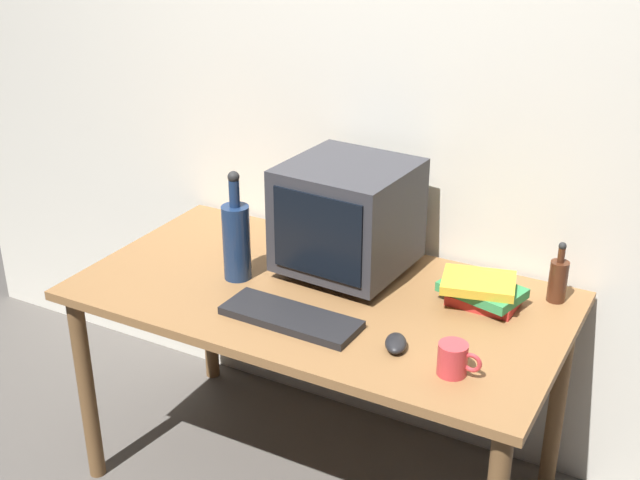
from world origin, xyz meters
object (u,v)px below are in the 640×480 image
keyboard (291,317)px  bottle_short (558,279)px  computer_mouse (396,343)px  bottle_tall (236,239)px  book_stack (481,290)px  mug (454,359)px  crt_monitor (348,217)px

keyboard → bottle_short: size_ratio=2.13×
keyboard → computer_mouse: (0.33, 0.01, 0.01)m
bottle_tall → book_stack: 0.78m
book_stack → mug: (0.06, -0.40, -0.00)m
book_stack → mug: 0.40m
keyboard → bottle_short: bottle_short is taller
computer_mouse → book_stack: 0.38m
keyboard → bottle_tall: bearing=152.7°
mug → bottle_short: bearing=75.4°
crt_monitor → keyboard: 0.41m
crt_monitor → bottle_short: size_ratio=2.08×
keyboard → book_stack: (0.46, 0.37, 0.04)m
crt_monitor → book_stack: (0.46, -0.01, -0.15)m
bottle_tall → mug: size_ratio=3.05×
keyboard → bottle_short: (0.65, 0.50, 0.06)m
bottle_short → book_stack: 0.24m
bottle_tall → bottle_short: bearing=19.6°
mug → crt_monitor: bearing=141.9°
book_stack → mug: size_ratio=2.24×
keyboard → mug: bearing=-2.1°
bottle_short → mug: bottle_short is taller
crt_monitor → bottle_short: bearing=10.9°
book_stack → keyboard: bearing=-141.4°
bottle_short → computer_mouse: bearing=-123.1°
computer_mouse → book_stack: (0.12, 0.36, 0.03)m
bottle_short → crt_monitor: bearing=-169.1°
book_stack → mug: bearing=-81.8°
crt_monitor → computer_mouse: 0.53m
crt_monitor → bottle_tall: 0.36m
crt_monitor → bottle_tall: crt_monitor is taller
computer_mouse → book_stack: size_ratio=0.37×
book_stack → mug: same height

